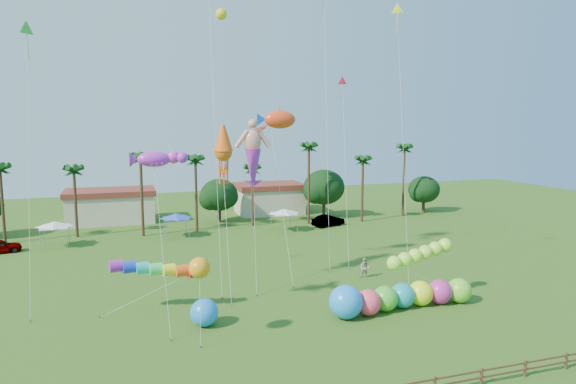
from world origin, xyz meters
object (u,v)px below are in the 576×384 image
object	(u,v)px
car_b	(328,221)
blue_ball	(204,313)
spectator_b	(365,268)
caterpillar_inflatable	(397,297)

from	to	relation	value
car_b	blue_ball	distance (m)	37.45
spectator_b	blue_ball	xyz separation A→B (m)	(-16.07, -6.77, 0.05)
car_b	caterpillar_inflatable	xyz separation A→B (m)	(-7.55, -31.71, 0.27)
spectator_b	blue_ball	bearing A→B (deg)	-111.49
car_b	blue_ball	size ratio (longest dim) A/B	2.41
blue_ball	caterpillar_inflatable	bearing A→B (deg)	-5.94
caterpillar_inflatable	blue_ball	size ratio (longest dim) A/B	6.21
caterpillar_inflatable	blue_ball	xyz separation A→B (m)	(-14.62, 1.52, -0.06)
car_b	caterpillar_inflatable	world-z (taller)	caterpillar_inflatable
car_b	blue_ball	xyz separation A→B (m)	(-22.17, -30.19, 0.21)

